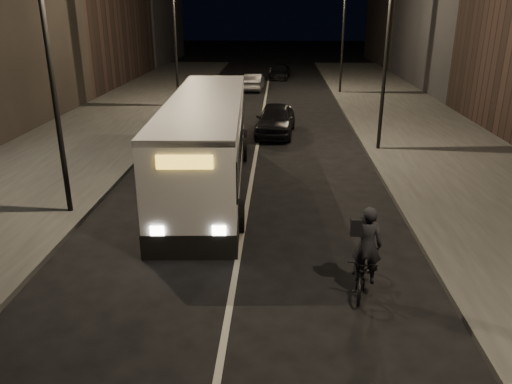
# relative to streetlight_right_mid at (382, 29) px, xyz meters

# --- Properties ---
(ground) EXTENTS (180.00, 180.00, 0.00)m
(ground) POSITION_rel_streetlight_right_mid_xyz_m (-5.33, -12.00, -5.36)
(ground) COLOR black
(ground) RESTS_ON ground
(sidewalk_right) EXTENTS (7.00, 70.00, 0.16)m
(sidewalk_right) POSITION_rel_streetlight_right_mid_xyz_m (3.17, 2.00, -5.28)
(sidewalk_right) COLOR #343432
(sidewalk_right) RESTS_ON ground
(sidewalk_left) EXTENTS (7.00, 70.00, 0.16)m
(sidewalk_left) POSITION_rel_streetlight_right_mid_xyz_m (-13.83, 2.00, -5.28)
(sidewalk_left) COLOR #343432
(sidewalk_left) RESTS_ON ground
(streetlight_right_mid) EXTENTS (1.20, 0.44, 8.12)m
(streetlight_right_mid) POSITION_rel_streetlight_right_mid_xyz_m (0.00, 0.00, 0.00)
(streetlight_right_mid) COLOR black
(streetlight_right_mid) RESTS_ON sidewalk_right
(streetlight_right_far) EXTENTS (1.20, 0.44, 8.12)m
(streetlight_right_far) POSITION_rel_streetlight_right_mid_xyz_m (0.00, 16.00, 0.00)
(streetlight_right_far) COLOR black
(streetlight_right_far) RESTS_ON sidewalk_right
(streetlight_left_near) EXTENTS (1.20, 0.44, 8.12)m
(streetlight_left_near) POSITION_rel_streetlight_right_mid_xyz_m (-10.66, -8.00, 0.00)
(streetlight_left_near) COLOR black
(streetlight_left_near) RESTS_ON sidewalk_left
(streetlight_left_far) EXTENTS (1.20, 0.44, 8.12)m
(streetlight_left_far) POSITION_rel_streetlight_right_mid_xyz_m (-10.66, 10.00, 0.00)
(streetlight_left_far) COLOR black
(streetlight_left_far) RESTS_ON sidewalk_left
(city_bus) EXTENTS (3.34, 12.16, 3.24)m
(city_bus) POSITION_rel_streetlight_right_mid_xyz_m (-6.93, -4.82, -3.60)
(city_bus) COLOR silver
(city_bus) RESTS_ON ground
(cyclist_on_bicycle) EXTENTS (1.06, 2.02, 2.22)m
(cyclist_on_bicycle) POSITION_rel_streetlight_right_mid_xyz_m (-2.29, -12.19, -4.62)
(cyclist_on_bicycle) COLOR black
(cyclist_on_bicycle) RESTS_ON ground
(car_near) EXTENTS (2.24, 4.78, 1.58)m
(car_near) POSITION_rel_streetlight_right_mid_xyz_m (-4.49, 3.04, -4.57)
(car_near) COLOR black
(car_near) RESTS_ON ground
(car_mid) EXTENTS (1.56, 4.03, 1.31)m
(car_mid) POSITION_rel_streetlight_right_mid_xyz_m (-6.38, 17.53, -4.71)
(car_mid) COLOR #373739
(car_mid) RESTS_ON ground
(car_far) EXTENTS (2.22, 4.43, 1.24)m
(car_far) POSITION_rel_streetlight_right_mid_xyz_m (-4.31, 24.46, -4.74)
(car_far) COLOR black
(car_far) RESTS_ON ground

